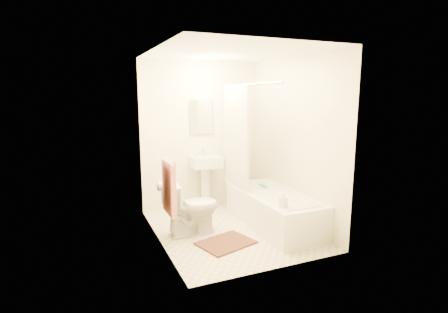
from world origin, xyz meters
name	(u,v)px	position (x,y,z in m)	size (l,w,h in m)	color
floor	(231,230)	(0.00, 0.00, 0.00)	(2.40, 2.40, 0.00)	beige
ceiling	(232,52)	(0.00, 0.00, 2.40)	(2.40, 2.40, 0.00)	white
wall_back	(201,135)	(0.00, 1.20, 1.20)	(2.00, 0.02, 2.40)	beige
wall_left	(157,149)	(-1.00, 0.00, 1.20)	(0.02, 2.40, 2.40)	beige
wall_right	(294,141)	(1.00, 0.00, 1.20)	(0.02, 2.40, 2.40)	beige
mirror	(201,117)	(0.00, 1.18, 1.50)	(0.40, 0.03, 0.55)	white
curtain_rod	(249,84)	(0.30, 0.10, 2.00)	(0.03, 0.03, 1.70)	silver
shower_curtain	(236,138)	(0.30, 0.50, 1.22)	(0.04, 0.80, 1.55)	silver
towel_bar	(166,161)	(-0.96, -0.25, 1.10)	(0.02, 0.02, 0.60)	silver
towel	(169,187)	(-0.93, -0.25, 0.78)	(0.06, 0.45, 0.66)	#CC7266
toilet_paper	(162,186)	(-0.93, 0.12, 0.70)	(0.12, 0.12, 0.11)	white
toilet	(192,207)	(-0.54, 0.10, 0.37)	(0.42, 0.75, 0.73)	white
sink	(206,180)	(0.02, 1.06, 0.47)	(0.48, 0.38, 0.94)	silver
bathtub	(274,210)	(0.63, -0.08, 0.24)	(0.73, 1.68, 0.47)	white
bath_mat	(226,243)	(-0.25, -0.40, 0.01)	(0.66, 0.50, 0.02)	#48201A
soap_bottle	(283,201)	(0.41, -0.66, 0.56)	(0.08, 0.08, 0.18)	white
scrub_brush	(263,186)	(0.67, 0.29, 0.49)	(0.06, 0.19, 0.04)	#3DAC71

